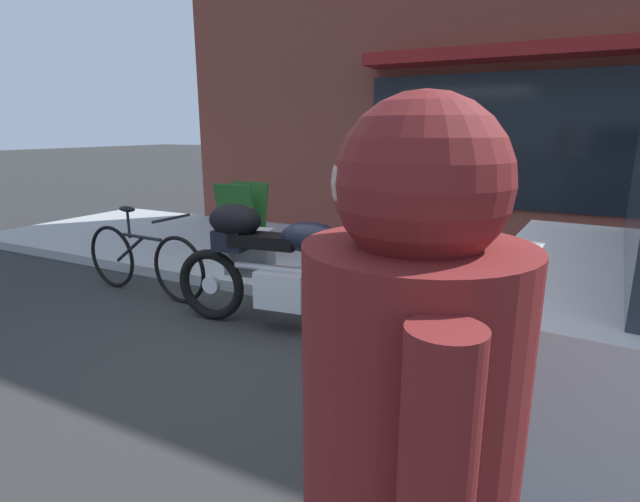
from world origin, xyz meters
TOP-DOWN VIEW (x-y plane):
  - ground_plane at (0.00, 0.00)m, footprint 80.00×80.00m
  - touring_motorcycle at (-0.05, 0.72)m, footprint 2.22×0.64m
  - parked_bicycle at (-1.79, 0.83)m, footprint 1.72×0.48m
  - pedestrian_walking at (1.93, -1.97)m, footprint 0.50×0.52m
  - sandwich_board_sign at (-1.49, 2.20)m, footprint 0.55×0.42m

SIDE VIEW (x-z plane):
  - ground_plane at x=0.00m, z-range 0.00..0.00m
  - parked_bicycle at x=-1.79m, z-range -0.09..0.85m
  - sandwich_board_sign at x=-1.49m, z-range 0.12..1.08m
  - touring_motorcycle at x=-0.05m, z-range -0.09..1.32m
  - pedestrian_walking at x=1.93m, z-range 0.24..2.02m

